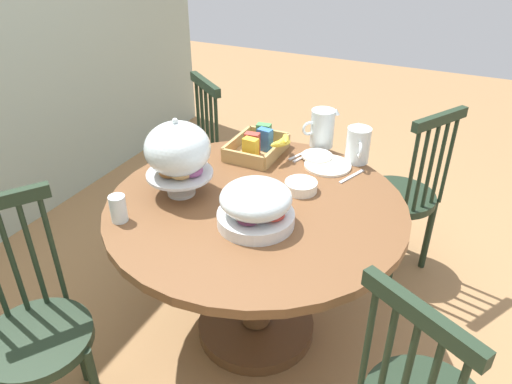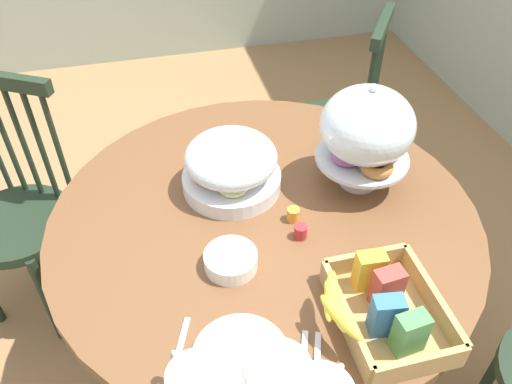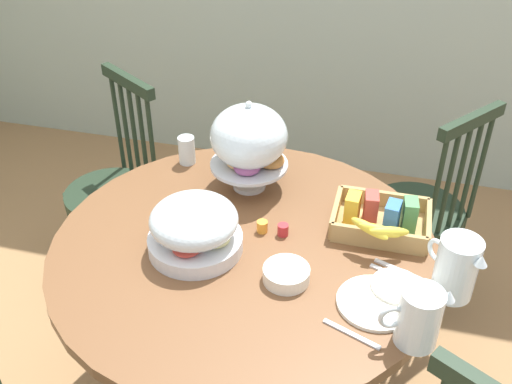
{
  "view_description": "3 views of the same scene",
  "coord_description": "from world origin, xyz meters",
  "px_view_note": "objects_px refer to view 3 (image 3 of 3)",
  "views": [
    {
      "loc": [
        -1.4,
        -0.66,
        1.81
      ],
      "look_at": [
        0.14,
        0.07,
        0.79
      ],
      "focal_mm": 33.99,
      "sensor_mm": 36.0,
      "label": 1
    },
    {
      "loc": [
        1.17,
        -0.22,
        1.78
      ],
      "look_at": [
        0.04,
        0.07,
        0.74
      ],
      "focal_mm": 36.03,
      "sensor_mm": 36.0,
      "label": 2
    },
    {
      "loc": [
        0.55,
        -1.35,
        1.95
      ],
      "look_at": [
        0.14,
        0.22,
        0.84
      ],
      "focal_mm": 41.38,
      "sensor_mm": 36.0,
      "label": 3
    }
  ],
  "objects_px": {
    "windsor_chair_near_window": "(115,192)",
    "cereal_basket": "(380,219)",
    "china_plate_small": "(397,286)",
    "drinking_glass": "(187,150)",
    "cereal_bowl": "(286,274)",
    "fruit_platter_covered": "(195,228)",
    "windsor_chair_far_side": "(421,213)",
    "dining_table": "(245,289)",
    "china_plate_large": "(375,303)",
    "milk_pitcher": "(418,320)",
    "pastry_stand_with_dome": "(249,140)",
    "orange_juice_pitcher": "(455,270)"
  },
  "relations": [
    {
      "from": "windsor_chair_near_window",
      "to": "cereal_basket",
      "type": "height_order",
      "value": "windsor_chair_near_window"
    },
    {
      "from": "dining_table",
      "to": "windsor_chair_near_window",
      "type": "distance_m",
      "value": 0.93
    },
    {
      "from": "cereal_bowl",
      "to": "cereal_basket",
      "type": "bearing_deg",
      "value": 51.45
    },
    {
      "from": "orange_juice_pitcher",
      "to": "fruit_platter_covered",
      "type": "bearing_deg",
      "value": -179.74
    },
    {
      "from": "cereal_bowl",
      "to": "drinking_glass",
      "type": "relative_size",
      "value": 1.27
    },
    {
      "from": "china_plate_large",
      "to": "drinking_glass",
      "type": "relative_size",
      "value": 2.0
    },
    {
      "from": "china_plate_large",
      "to": "cereal_bowl",
      "type": "bearing_deg",
      "value": 172.67
    },
    {
      "from": "pastry_stand_with_dome",
      "to": "cereal_bowl",
      "type": "height_order",
      "value": "pastry_stand_with_dome"
    },
    {
      "from": "orange_juice_pitcher",
      "to": "cereal_basket",
      "type": "distance_m",
      "value": 0.33
    },
    {
      "from": "cereal_basket",
      "to": "dining_table",
      "type": "bearing_deg",
      "value": -157.05
    },
    {
      "from": "orange_juice_pitcher",
      "to": "cereal_basket",
      "type": "bearing_deg",
      "value": 132.82
    },
    {
      "from": "fruit_platter_covered",
      "to": "cereal_basket",
      "type": "relative_size",
      "value": 0.95
    },
    {
      "from": "cereal_basket",
      "to": "china_plate_small",
      "type": "height_order",
      "value": "cereal_basket"
    },
    {
      "from": "china_plate_large",
      "to": "windsor_chair_near_window",
      "type": "bearing_deg",
      "value": 149.43
    },
    {
      "from": "china_plate_small",
      "to": "drinking_glass",
      "type": "distance_m",
      "value": 0.98
    },
    {
      "from": "windsor_chair_far_side",
      "to": "cereal_bowl",
      "type": "height_order",
      "value": "windsor_chair_far_side"
    },
    {
      "from": "windsor_chair_near_window",
      "to": "china_plate_large",
      "type": "distance_m",
      "value": 1.41
    },
    {
      "from": "china_plate_small",
      "to": "cereal_basket",
      "type": "bearing_deg",
      "value": 104.94
    },
    {
      "from": "windsor_chair_near_window",
      "to": "windsor_chair_far_side",
      "type": "relative_size",
      "value": 1.0
    },
    {
      "from": "drinking_glass",
      "to": "orange_juice_pitcher",
      "type": "bearing_deg",
      "value": -26.4
    },
    {
      "from": "windsor_chair_far_side",
      "to": "china_plate_small",
      "type": "bearing_deg",
      "value": -96.55
    },
    {
      "from": "orange_juice_pitcher",
      "to": "cereal_bowl",
      "type": "distance_m",
      "value": 0.48
    },
    {
      "from": "cereal_bowl",
      "to": "drinking_glass",
      "type": "xyz_separation_m",
      "value": [
        -0.52,
        0.56,
        0.03
      ]
    },
    {
      "from": "orange_juice_pitcher",
      "to": "drinking_glass",
      "type": "height_order",
      "value": "orange_juice_pitcher"
    },
    {
      "from": "milk_pitcher",
      "to": "drinking_glass",
      "type": "xyz_separation_m",
      "value": [
        -0.89,
        0.7,
        -0.02
      ]
    },
    {
      "from": "windsor_chair_far_side",
      "to": "cereal_basket",
      "type": "height_order",
      "value": "windsor_chair_far_side"
    },
    {
      "from": "milk_pitcher",
      "to": "pastry_stand_with_dome",
      "type": "bearing_deg",
      "value": 135.88
    },
    {
      "from": "dining_table",
      "to": "fruit_platter_covered",
      "type": "xyz_separation_m",
      "value": [
        -0.14,
        -0.07,
        0.29
      ]
    },
    {
      "from": "fruit_platter_covered",
      "to": "china_plate_small",
      "type": "distance_m",
      "value": 0.63
    },
    {
      "from": "fruit_platter_covered",
      "to": "orange_juice_pitcher",
      "type": "relative_size",
      "value": 1.57
    },
    {
      "from": "milk_pitcher",
      "to": "cereal_bowl",
      "type": "distance_m",
      "value": 0.41
    },
    {
      "from": "china_plate_large",
      "to": "cereal_bowl",
      "type": "distance_m",
      "value": 0.27
    },
    {
      "from": "china_plate_small",
      "to": "windsor_chair_far_side",
      "type": "bearing_deg",
      "value": 83.45
    },
    {
      "from": "windsor_chair_far_side",
      "to": "pastry_stand_with_dome",
      "type": "relative_size",
      "value": 2.83
    },
    {
      "from": "windsor_chair_far_side",
      "to": "cereal_basket",
      "type": "distance_m",
      "value": 0.66
    },
    {
      "from": "windsor_chair_near_window",
      "to": "china_plate_small",
      "type": "height_order",
      "value": "windsor_chair_near_window"
    },
    {
      "from": "pastry_stand_with_dome",
      "to": "milk_pitcher",
      "type": "height_order",
      "value": "pastry_stand_with_dome"
    },
    {
      "from": "windsor_chair_far_side",
      "to": "milk_pitcher",
      "type": "bearing_deg",
      "value": -92.07
    },
    {
      "from": "windsor_chair_far_side",
      "to": "fruit_platter_covered",
      "type": "height_order",
      "value": "windsor_chair_far_side"
    },
    {
      "from": "dining_table",
      "to": "cereal_basket",
      "type": "height_order",
      "value": "cereal_basket"
    },
    {
      "from": "dining_table",
      "to": "orange_juice_pitcher",
      "type": "distance_m",
      "value": 0.7
    },
    {
      "from": "pastry_stand_with_dome",
      "to": "china_plate_small",
      "type": "distance_m",
      "value": 0.72
    },
    {
      "from": "windsor_chair_far_side",
      "to": "dining_table",
      "type": "bearing_deg",
      "value": -128.86
    },
    {
      "from": "dining_table",
      "to": "windsor_chair_near_window",
      "type": "height_order",
      "value": "windsor_chair_near_window"
    },
    {
      "from": "fruit_platter_covered",
      "to": "milk_pitcher",
      "type": "xyz_separation_m",
      "value": [
        0.68,
        -0.21,
        -0.01
      ]
    },
    {
      "from": "windsor_chair_far_side",
      "to": "orange_juice_pitcher",
      "type": "bearing_deg",
      "value": -85.76
    },
    {
      "from": "pastry_stand_with_dome",
      "to": "cereal_basket",
      "type": "relative_size",
      "value": 1.09
    },
    {
      "from": "windsor_chair_near_window",
      "to": "windsor_chair_far_side",
      "type": "bearing_deg",
      "value": 7.96
    },
    {
      "from": "cereal_bowl",
      "to": "fruit_platter_covered",
      "type": "bearing_deg",
      "value": 168.15
    },
    {
      "from": "dining_table",
      "to": "drinking_glass",
      "type": "xyz_separation_m",
      "value": [
        -0.35,
        0.42,
        0.26
      ]
    }
  ]
}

